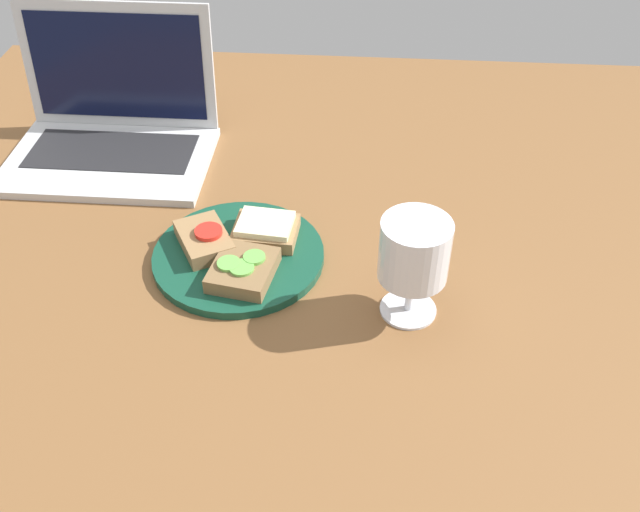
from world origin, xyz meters
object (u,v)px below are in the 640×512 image
object	(u,v)px
plate	(239,256)
wine_glass	(414,255)
sandwich_with_cucumber	(243,269)
sandwich_with_tomato	(205,239)
sandwich_with_cheese	(266,230)
laptop	(113,123)

from	to	relation	value
plate	wine_glass	world-z (taller)	wine_glass
sandwich_with_cucumber	sandwich_with_tomato	distance (cm)	8.77
plate	sandwich_with_cheese	world-z (taller)	sandwich_with_cheese
plate	sandwich_with_cheese	bearing A→B (deg)	47.70
sandwich_with_tomato	wine_glass	distance (cm)	31.04
sandwich_with_cheese	sandwich_with_cucumber	bearing A→B (deg)	-102.36
sandwich_with_tomato	wine_glass	xyz separation A→B (cm)	(28.68, -9.53, 7.06)
plate	sandwich_with_tomato	xyz separation A→B (cm)	(-4.92, 1.09, 1.86)
sandwich_with_tomato	laptop	distance (cm)	33.61
plate	wine_glass	size ratio (longest dim) A/B	1.69
sandwich_with_cheese	laptop	distance (cm)	37.57
sandwich_with_cucumber	wine_glass	distance (cm)	23.61
wine_glass	laptop	bearing A→B (deg)	144.06
sandwich_with_cucumber	sandwich_with_tomato	size ratio (longest dim) A/B	0.93
wine_glass	laptop	distance (cm)	61.23
sandwich_with_cheese	laptop	world-z (taller)	laptop
sandwich_with_cucumber	wine_glass	world-z (taller)	wine_glass
sandwich_with_cucumber	laptop	bearing A→B (deg)	130.16
sandwich_with_tomato	laptop	xyz separation A→B (cm)	(-20.76, 26.31, 2.54)
plate	wine_glass	bearing A→B (deg)	-19.56
sandwich_with_cucumber	laptop	size ratio (longest dim) A/B	0.31
sandwich_with_cheese	laptop	bearing A→B (deg)	140.91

